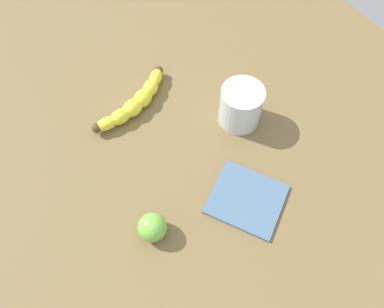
# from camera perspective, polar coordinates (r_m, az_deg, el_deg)

# --- Properties ---
(wooden_tabletop) EXTENTS (1.20, 1.20, 0.03)m
(wooden_tabletop) POSITION_cam_1_polar(r_m,az_deg,el_deg) (0.76, -4.40, 2.95)
(wooden_tabletop) COLOR brown
(wooden_tabletop) RESTS_ON ground
(banana) EXTENTS (0.20, 0.09, 0.03)m
(banana) POSITION_cam_1_polar(r_m,az_deg,el_deg) (0.77, -8.84, 8.06)
(banana) COLOR yellow
(banana) RESTS_ON wooden_tabletop
(smoothie_glass) EXTENTS (0.08, 0.08, 0.09)m
(smoothie_glass) POSITION_cam_1_polar(r_m,az_deg,el_deg) (0.73, 7.59, 7.30)
(smoothie_glass) COLOR silver
(smoothie_glass) RESTS_ON wooden_tabletop
(lime_fruit) EXTENTS (0.05, 0.05, 0.05)m
(lime_fruit) POSITION_cam_1_polar(r_m,az_deg,el_deg) (0.63, -6.20, -11.30)
(lime_fruit) COLOR #75C142
(lime_fruit) RESTS_ON wooden_tabletop
(folded_napkin) EXTENTS (0.17, 0.17, 0.01)m
(folded_napkin) POSITION_cam_1_polar(r_m,az_deg,el_deg) (0.68, 8.52, -6.96)
(folded_napkin) COLOR slate
(folded_napkin) RESTS_ON wooden_tabletop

